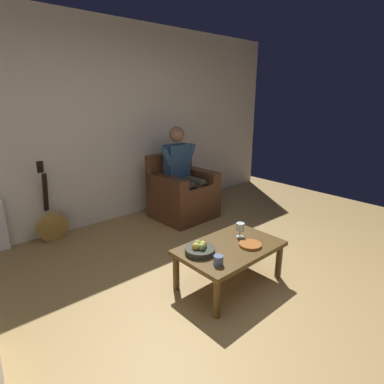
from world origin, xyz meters
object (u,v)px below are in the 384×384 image
object	(u,v)px
decorative_dish	(250,245)
wine_glass_near	(240,228)
coffee_table	(230,251)
fruit_bowl	(200,249)
candle_jar	(218,260)
armchair	(182,194)
guitar	(52,224)
person_seated	(183,170)

from	to	relation	value
decorative_dish	wine_glass_near	bearing A→B (deg)	-111.14
coffee_table	fruit_bowl	distance (m)	0.32
wine_glass_near	decorative_dish	world-z (taller)	wine_glass_near
fruit_bowl	decorative_dish	xyz separation A→B (m)	(-0.44, 0.20, -0.03)
coffee_table	candle_jar	bearing A→B (deg)	26.91
decorative_dish	candle_jar	distance (m)	0.46
armchair	wine_glass_near	bearing A→B (deg)	68.37
candle_jar	fruit_bowl	bearing A→B (deg)	-94.09
guitar	person_seated	bearing A→B (deg)	165.85
fruit_bowl	decorative_dish	size ratio (longest dim) A/B	1.29
coffee_table	candle_jar	distance (m)	0.37
candle_jar	decorative_dish	bearing A→B (deg)	-175.03
armchair	fruit_bowl	distance (m)	1.86
guitar	armchair	bearing A→B (deg)	166.35
person_seated	fruit_bowl	size ratio (longest dim) A/B	4.90
person_seated	armchair	bearing A→B (deg)	-90.00
guitar	fruit_bowl	xyz separation A→B (m)	(-0.66, 1.95, 0.21)
person_seated	coffee_table	xyz separation A→B (m)	(0.75, 1.60, -0.37)
fruit_bowl	candle_jar	xyz separation A→B (m)	(0.02, 0.24, 0.00)
armchair	wine_glass_near	xyz separation A→B (m)	(0.54, 1.55, 0.14)
guitar	decorative_dish	xyz separation A→B (m)	(-1.10, 2.15, 0.18)
person_seated	guitar	distance (m)	1.82
wine_glass_near	coffee_table	bearing A→B (deg)	17.26
fruit_bowl	decorative_dish	world-z (taller)	fruit_bowl
fruit_bowl	armchair	bearing A→B (deg)	-124.33
fruit_bowl	candle_jar	world-z (taller)	fruit_bowl
person_seated	decorative_dish	size ratio (longest dim) A/B	6.32
guitar	wine_glass_near	xyz separation A→B (m)	(-1.17, 1.96, 0.26)
decorative_dish	candle_jar	bearing A→B (deg)	4.97
guitar	fruit_bowl	distance (m)	2.07
armchair	fruit_bowl	world-z (taller)	armchair
wine_glass_near	decorative_dish	xyz separation A→B (m)	(0.07, 0.19, -0.08)
person_seated	coffee_table	world-z (taller)	person_seated
person_seated	guitar	world-z (taller)	person_seated
person_seated	guitar	size ratio (longest dim) A/B	1.34
guitar	wine_glass_near	distance (m)	2.30
wine_glass_near	person_seated	bearing A→B (deg)	-109.28
armchair	person_seated	bearing A→B (deg)	90.00
person_seated	wine_glass_near	world-z (taller)	person_seated
armchair	person_seated	size ratio (longest dim) A/B	0.70
decorative_dish	armchair	bearing A→B (deg)	-109.30
armchair	guitar	xyz separation A→B (m)	(1.70, -0.41, -0.12)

